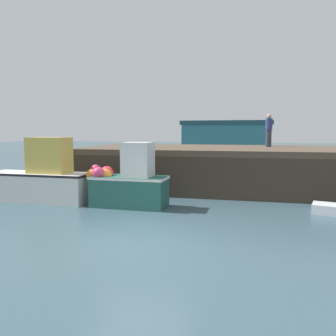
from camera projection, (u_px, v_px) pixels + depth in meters
ground at (141, 239)px, 8.76m from camera, size 120.00×160.00×0.10m
pier at (219, 155)px, 16.01m from camera, size 13.19×6.70×1.95m
fishing_boat_near_left at (41, 179)px, 13.14m from camera, size 4.17×1.32×2.49m
fishing_boat_near_right at (129, 183)px, 12.22m from camera, size 3.01×1.26×2.32m
dockworker at (269, 130)px, 17.00m from camera, size 0.34×0.34×1.64m
warehouse at (227, 137)px, 42.41m from camera, size 10.81×6.07×4.03m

